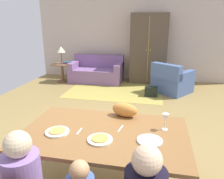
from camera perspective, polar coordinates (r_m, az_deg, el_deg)
ground_plane at (r=4.49m, az=0.58°, el=-7.59°), size 6.42×6.51×0.02m
back_wall at (r=7.36m, az=5.77°, el=13.17°), size 6.42×0.10×2.70m
dining_table at (r=2.41m, az=-1.99°, el=-12.23°), size 1.74×1.08×0.76m
plate_near_man at (r=2.43m, az=-13.97°, el=-10.58°), size 0.25×0.25×0.02m
pizza_near_man at (r=2.42m, az=-13.99°, el=-10.26°), size 0.17×0.17×0.01m
plate_near_child at (r=2.23m, az=-3.14°, el=-12.79°), size 0.25×0.25×0.02m
pizza_near_child at (r=2.22m, az=-3.14°, el=-12.46°), size 0.17×0.17×0.01m
plate_near_woman at (r=2.24m, az=9.70°, el=-12.89°), size 0.25×0.25×0.02m
wine_glass at (r=2.43m, az=13.65°, el=-7.27°), size 0.07×0.07×0.19m
fork at (r=2.41m, az=-8.46°, el=-10.63°), size 0.02×0.15×0.01m
knife at (r=2.44m, az=2.20°, el=-10.06°), size 0.04×0.17×0.01m
cat at (r=2.71m, az=3.28°, el=-5.24°), size 0.35×0.23×0.17m
area_rug at (r=6.21m, az=0.88°, el=-0.23°), size 2.60×1.80×0.01m
couch at (r=7.11m, az=-3.95°, el=4.53°), size 1.63×0.86×0.82m
armchair at (r=6.18m, az=15.10°, el=2.12°), size 1.19×1.20×0.82m
armoire at (r=6.96m, az=9.46°, el=10.31°), size 1.10×0.59×2.10m
side_table at (r=7.21m, az=-12.69°, el=4.93°), size 0.56×0.56×0.58m
table_lamp at (r=7.11m, az=-13.03°, el=9.90°), size 0.26×0.26×0.54m
book_lower at (r=7.12m, az=-11.05°, el=6.66°), size 0.22×0.16×0.03m
book_upper at (r=7.15m, az=-11.44°, el=6.91°), size 0.22×0.16×0.03m
handbag at (r=5.78m, az=10.04°, el=-0.53°), size 0.32×0.16×0.26m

